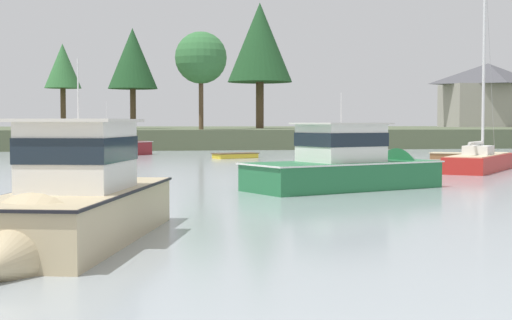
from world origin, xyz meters
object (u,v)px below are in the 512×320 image
cruiser_maroon (110,148)px  sailboat_red (480,166)px  cruiser_green (360,174)px  cruiser_sand (70,217)px  dinghy_yellow (235,156)px  dinghy_wood (456,157)px

cruiser_maroon → sailboat_red: (18.03, -20.21, -0.31)m
cruiser_maroon → cruiser_green: 29.95m
cruiser_sand → dinghy_yellow: bearing=76.8°
dinghy_yellow → cruiser_sand: size_ratio=0.40×
cruiser_green → dinghy_yellow: 22.97m
cruiser_green → dinghy_yellow: (-1.21, 22.94, -0.40)m
sailboat_red → cruiser_sand: bearing=-132.6°
cruiser_maroon → dinghy_wood: bearing=-22.5°
sailboat_red → cruiser_maroon: bearing=131.7°
cruiser_sand → sailboat_red: 26.39m
cruiser_maroon → dinghy_yellow: bearing=-34.0°
cruiser_maroon → cruiser_green: cruiser_maroon is taller
cruiser_maroon → cruiser_green: (9.38, -28.44, -0.01)m
cruiser_green → sailboat_red: 11.94m
cruiser_sand → sailboat_red: sailboat_red is taller
cruiser_green → dinghy_wood: bearing=57.1°
cruiser_sand → dinghy_wood: bearing=54.6°
cruiser_maroon → cruiser_sand: 39.62m
cruiser_green → dinghy_wood: cruiser_green is taller
dinghy_yellow → sailboat_red: bearing=-56.2°
cruiser_maroon → cruiser_sand: cruiser_maroon is taller
cruiser_green → sailboat_red: bearing=43.6°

